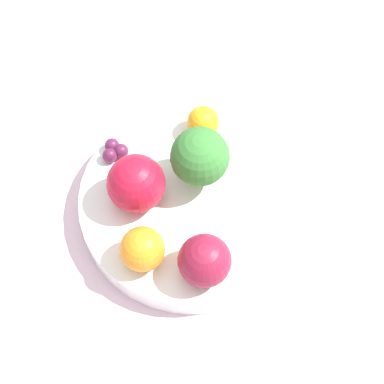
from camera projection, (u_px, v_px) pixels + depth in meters
name	position (u px, v px, depth m)	size (l,w,h in m)	color
ground_plane	(192.00, 217.00, 0.72)	(6.00, 6.00, 0.00)	gray
table_surface	(192.00, 213.00, 0.71)	(1.20, 1.20, 0.02)	silver
bowl	(192.00, 203.00, 0.69)	(0.24, 0.24, 0.03)	white
broccoli	(198.00, 156.00, 0.65)	(0.06, 0.06, 0.08)	#8CB76B
apple_red	(205.00, 261.00, 0.62)	(0.05, 0.05, 0.05)	maroon
apple_green	(136.00, 184.00, 0.65)	(0.06, 0.06, 0.06)	#B7142D
orange_front	(142.00, 249.00, 0.63)	(0.05, 0.05, 0.05)	orange
orange_back	(203.00, 122.00, 0.70)	(0.04, 0.04, 0.04)	orange
grape_cluster	(114.00, 151.00, 0.70)	(0.03, 0.03, 0.02)	#5B1E42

